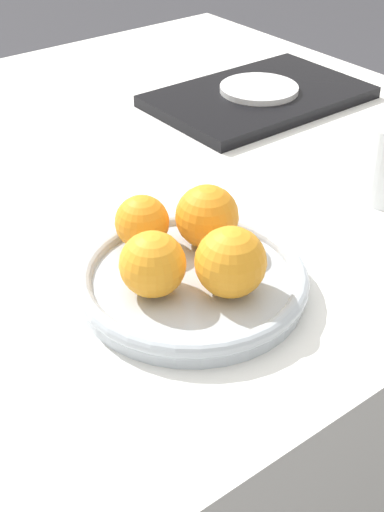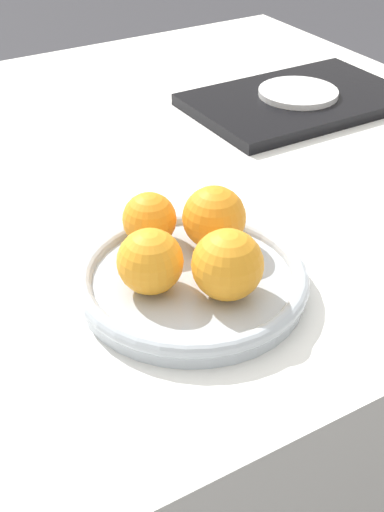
{
  "view_description": "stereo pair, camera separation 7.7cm",
  "coord_description": "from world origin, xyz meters",
  "px_view_note": "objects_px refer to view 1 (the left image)",
  "views": [
    {
      "loc": [
        -0.31,
        -0.82,
        1.19
      ],
      "look_at": [
        0.08,
        -0.32,
        0.76
      ],
      "focal_mm": 50.0,
      "sensor_mm": 36.0,
      "label": 1
    },
    {
      "loc": [
        -0.25,
        -0.87,
        1.19
      ],
      "look_at": [
        0.08,
        -0.32,
        0.76
      ],
      "focal_mm": 50.0,
      "sensor_mm": 36.0,
      "label": 2
    }
  ],
  "objects_px": {
    "fruit_platter": "(192,281)",
    "orange_0": "(231,262)",
    "orange_1": "(207,216)",
    "orange_2": "(153,264)",
    "side_plate": "(259,89)",
    "serving_tray": "(259,97)",
    "orange_3": "(142,222)"
  },
  "relations": [
    {
      "from": "fruit_platter",
      "to": "orange_0",
      "type": "height_order",
      "value": "orange_0"
    },
    {
      "from": "orange_1",
      "to": "orange_2",
      "type": "xyz_separation_m",
      "value": [
        -0.1,
        -0.04,
        -0.0
      ]
    },
    {
      "from": "side_plate",
      "to": "orange_0",
      "type": "bearing_deg",
      "value": -135.39
    },
    {
      "from": "orange_1",
      "to": "orange_2",
      "type": "bearing_deg",
      "value": -159.62
    },
    {
      "from": "fruit_platter",
      "to": "orange_1",
      "type": "height_order",
      "value": "orange_1"
    },
    {
      "from": "serving_tray",
      "to": "orange_0",
      "type": "bearing_deg",
      "value": -135.39
    },
    {
      "from": "orange_0",
      "to": "orange_3",
      "type": "bearing_deg",
      "value": 99.46
    },
    {
      "from": "orange_1",
      "to": "serving_tray",
      "type": "bearing_deg",
      "value": 40.57
    },
    {
      "from": "orange_0",
      "to": "serving_tray",
      "type": "height_order",
      "value": "orange_0"
    },
    {
      "from": "serving_tray",
      "to": "side_plate",
      "type": "distance_m",
      "value": 0.02
    },
    {
      "from": "orange_3",
      "to": "serving_tray",
      "type": "bearing_deg",
      "value": 32.58
    },
    {
      "from": "orange_3",
      "to": "serving_tray",
      "type": "height_order",
      "value": "orange_3"
    },
    {
      "from": "orange_0",
      "to": "orange_3",
      "type": "relative_size",
      "value": 1.2
    },
    {
      "from": "fruit_platter",
      "to": "orange_3",
      "type": "bearing_deg",
      "value": 93.95
    },
    {
      "from": "fruit_platter",
      "to": "serving_tray",
      "type": "bearing_deg",
      "value": 40.24
    },
    {
      "from": "fruit_platter",
      "to": "side_plate",
      "type": "height_order",
      "value": "fruit_platter"
    },
    {
      "from": "serving_tray",
      "to": "side_plate",
      "type": "xyz_separation_m",
      "value": [
        0.0,
        -0.0,
        0.02
      ]
    },
    {
      "from": "orange_3",
      "to": "side_plate",
      "type": "bearing_deg",
      "value": 32.58
    },
    {
      "from": "orange_0",
      "to": "serving_tray",
      "type": "xyz_separation_m",
      "value": [
        0.42,
        0.42,
        -0.05
      ]
    },
    {
      "from": "orange_1",
      "to": "orange_2",
      "type": "relative_size",
      "value": 1.04
    },
    {
      "from": "fruit_platter",
      "to": "orange_3",
      "type": "xyz_separation_m",
      "value": [
        -0.01,
        0.09,
        0.04
      ]
    },
    {
      "from": "orange_2",
      "to": "orange_3",
      "type": "distance_m",
      "value": 0.09
    },
    {
      "from": "orange_3",
      "to": "fruit_platter",
      "type": "bearing_deg",
      "value": -86.05
    },
    {
      "from": "orange_1",
      "to": "serving_tray",
      "type": "height_order",
      "value": "orange_1"
    },
    {
      "from": "orange_1",
      "to": "orange_3",
      "type": "xyz_separation_m",
      "value": [
        -0.06,
        0.04,
        -0.01
      ]
    },
    {
      "from": "orange_1",
      "to": "orange_0",
      "type": "bearing_deg",
      "value": -114.17
    },
    {
      "from": "fruit_platter",
      "to": "serving_tray",
      "type": "distance_m",
      "value": 0.57
    },
    {
      "from": "side_plate",
      "to": "orange_2",
      "type": "bearing_deg",
      "value": -143.08
    },
    {
      "from": "side_plate",
      "to": "fruit_platter",
      "type": "bearing_deg",
      "value": -139.76
    },
    {
      "from": "orange_0",
      "to": "side_plate",
      "type": "xyz_separation_m",
      "value": [
        0.42,
        0.42,
        -0.03
      ]
    },
    {
      "from": "fruit_platter",
      "to": "orange_2",
      "type": "height_order",
      "value": "orange_2"
    },
    {
      "from": "fruit_platter",
      "to": "orange_0",
      "type": "relative_size",
      "value": 3.39
    }
  ]
}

